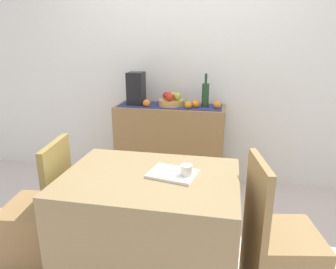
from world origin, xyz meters
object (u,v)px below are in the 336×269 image
(chair_by_corner, at_px, (279,259))
(chair_near_window, at_px, (41,228))
(dining_table, at_px, (151,228))
(open_book, at_px, (173,174))
(coffee_cup, at_px, (186,171))
(fruit_bowl, at_px, (171,102))
(wine_bottle, at_px, (205,95))
(sideboard_console, at_px, (170,146))
(coffee_maker, at_px, (136,89))

(chair_by_corner, bearing_deg, chair_near_window, 179.82)
(dining_table, height_order, chair_near_window, chair_near_window)
(dining_table, xyz_separation_m, chair_by_corner, (0.80, -0.00, -0.10))
(chair_by_corner, bearing_deg, open_book, 176.74)
(dining_table, relative_size, coffee_cup, 13.21)
(fruit_bowl, relative_size, chair_by_corner, 0.29)
(wine_bottle, xyz_separation_m, open_book, (-0.08, -1.36, -0.25))
(fruit_bowl, relative_size, wine_bottle, 0.77)
(sideboard_console, xyz_separation_m, chair_near_window, (-0.65, -1.39, -0.17))
(coffee_maker, distance_m, chair_near_window, 1.62)
(dining_table, height_order, chair_by_corner, chair_by_corner)
(wine_bottle, height_order, chair_near_window, wine_bottle)
(fruit_bowl, distance_m, open_book, 1.39)
(wine_bottle, relative_size, coffee_maker, 1.00)
(chair_near_window, bearing_deg, wine_bottle, 54.03)
(chair_near_window, bearing_deg, chair_by_corner, -0.18)
(sideboard_console, relative_size, fruit_bowl, 4.30)
(dining_table, bearing_deg, coffee_maker, 109.66)
(coffee_maker, relative_size, coffee_cup, 4.14)
(coffee_maker, bearing_deg, chair_near_window, -102.08)
(sideboard_console, height_order, coffee_cup, sideboard_console)
(coffee_cup, bearing_deg, chair_near_window, -179.20)
(coffee_cup, bearing_deg, coffee_maker, 117.52)
(coffee_maker, height_order, open_book, coffee_maker)
(wine_bottle, relative_size, open_book, 1.19)
(wine_bottle, height_order, chair_by_corner, wine_bottle)
(fruit_bowl, height_order, open_book, fruit_bowl)
(coffee_maker, distance_m, dining_table, 1.62)
(fruit_bowl, xyz_separation_m, coffee_maker, (-0.37, 0.00, 0.13))
(chair_by_corner, bearing_deg, sideboard_console, 123.82)
(dining_table, height_order, open_book, open_book)
(fruit_bowl, xyz_separation_m, chair_near_window, (-0.66, -1.39, -0.64))
(wine_bottle, bearing_deg, chair_by_corner, -67.40)
(fruit_bowl, distance_m, chair_by_corner, 1.79)
(coffee_cup, distance_m, chair_by_corner, 0.77)
(fruit_bowl, distance_m, coffee_maker, 0.39)
(coffee_cup, relative_size, chair_by_corner, 0.09)
(coffee_maker, xyz_separation_m, chair_near_window, (-0.30, -1.39, -0.77))
(dining_table, bearing_deg, sideboard_console, 95.74)
(coffee_cup, relative_size, chair_near_window, 0.09)
(coffee_maker, height_order, coffee_cup, coffee_maker)
(sideboard_console, distance_m, open_book, 1.42)
(open_book, height_order, chair_near_window, chair_near_window)
(sideboard_console, relative_size, open_book, 3.97)
(chair_by_corner, bearing_deg, coffee_maker, 132.80)
(sideboard_console, xyz_separation_m, open_book, (0.28, -1.36, 0.31))
(sideboard_console, bearing_deg, chair_by_corner, -56.18)
(open_book, xyz_separation_m, coffee_cup, (0.08, -0.02, 0.03))
(fruit_bowl, relative_size, chair_near_window, 0.29)
(fruit_bowl, height_order, coffee_cup, fruit_bowl)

